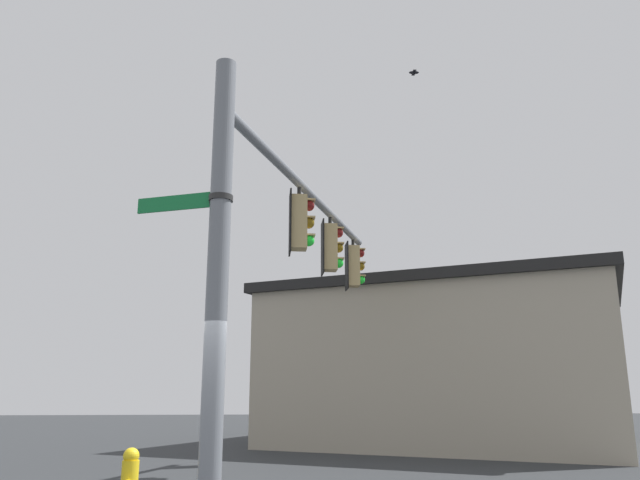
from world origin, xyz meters
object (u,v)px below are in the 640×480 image
fire_hydrant (130,478)px  traffic_light_mid_outer (354,266)px  traffic_light_nearest_pole (300,222)px  bird_flying (414,72)px  street_name_sign (199,201)px  traffic_light_mid_inner (331,247)px

fire_hydrant → traffic_light_mid_outer: bearing=145.2°
traffic_light_nearest_pole → bird_flying: bearing=117.6°
traffic_light_mid_outer → bird_flying: bearing=22.4°
street_name_sign → bird_flying: bearing=135.7°
fire_hydrant → traffic_light_mid_inner: bearing=139.6°
traffic_light_mid_inner → street_name_sign: bearing=-25.5°
traffic_light_mid_inner → bird_flying: bearing=72.1°
traffic_light_mid_outer → street_name_sign: (7.07, -3.22, -0.56)m
traffic_light_mid_inner → bird_flying: size_ratio=3.71×
bird_flying → traffic_light_mid_inner: bearing=-107.9°
street_name_sign → fire_hydrant: 4.06m
traffic_light_mid_outer → traffic_light_mid_inner: bearing=-21.8°
traffic_light_nearest_pole → traffic_light_mid_inner: 2.19m
traffic_light_nearest_pole → bird_flying: (-1.42, 2.72, 4.10)m
traffic_light_mid_inner → fire_hydrant: (3.90, -3.31, -4.34)m
bird_flying → traffic_light_nearest_pole: bearing=-62.4°
traffic_light_nearest_pole → traffic_light_mid_inner: (-2.03, 0.81, 0.00)m
traffic_light_nearest_pole → street_name_sign: (3.01, -1.59, -0.56)m
traffic_light_nearest_pole → street_name_sign: 3.45m
street_name_sign → bird_flying: bird_flying is taller
bird_flying → fire_hydrant: bearing=-57.8°
traffic_light_mid_inner → traffic_light_mid_outer: size_ratio=1.00×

